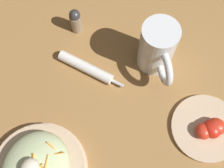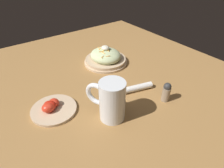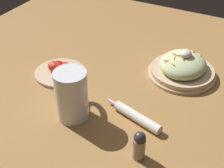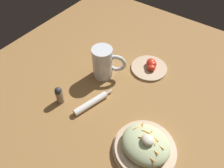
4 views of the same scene
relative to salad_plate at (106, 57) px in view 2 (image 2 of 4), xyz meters
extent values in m
plane|color=#9E703D|center=(-0.18, 0.18, -0.03)|extent=(1.43, 1.43, 0.00)
cylinder|color=#D1B28E|center=(0.00, 0.00, -0.03)|extent=(0.23, 0.23, 0.01)
cylinder|color=#D1B28E|center=(0.00, 0.00, -0.01)|extent=(0.22, 0.22, 0.02)
ellipsoid|color=beige|center=(0.00, 0.00, 0.01)|extent=(0.17, 0.15, 0.07)
cylinder|color=orange|center=(-0.05, 0.02, 0.04)|extent=(0.01, 0.02, 0.01)
cylinder|color=orange|center=(0.05, 0.01, 0.04)|extent=(0.02, 0.01, 0.00)
cylinder|color=orange|center=(0.01, -0.01, 0.05)|extent=(0.02, 0.02, 0.01)
cylinder|color=orange|center=(0.00, 0.03, 0.04)|extent=(0.01, 0.03, 0.00)
cylinder|color=orange|center=(0.04, -0.02, 0.04)|extent=(0.02, 0.01, 0.01)
cylinder|color=orange|center=(0.01, -0.01, 0.05)|extent=(0.02, 0.01, 0.00)
cylinder|color=orange|center=(0.05, -0.04, 0.03)|extent=(0.03, 0.00, 0.00)
cylinder|color=orange|center=(-0.02, 0.00, 0.05)|extent=(0.02, 0.01, 0.01)
cylinder|color=orange|center=(0.02, 0.02, 0.04)|extent=(0.02, 0.01, 0.00)
cylinder|color=orange|center=(0.00, 0.01, 0.05)|extent=(0.02, 0.02, 0.01)
cylinder|color=orange|center=(-0.02, 0.03, 0.04)|extent=(0.03, 0.01, 0.01)
cylinder|color=orange|center=(0.03, 0.01, 0.04)|extent=(0.01, 0.02, 0.01)
cylinder|color=orange|center=(-0.04, 0.04, 0.04)|extent=(0.01, 0.03, 0.00)
ellipsoid|color=#EFEACC|center=(0.00, 0.00, 0.05)|extent=(0.05, 0.04, 0.02)
cylinder|color=white|center=(-0.35, 0.21, 0.04)|extent=(0.09, 0.09, 0.15)
cylinder|color=orange|center=(-0.35, 0.21, 0.01)|extent=(0.08, 0.08, 0.08)
cylinder|color=white|center=(-0.35, 0.21, 0.05)|extent=(0.08, 0.08, 0.01)
torus|color=white|center=(-0.29, 0.24, 0.05)|extent=(0.09, 0.06, 0.09)
cylinder|color=white|center=(-0.28, 0.04, -0.02)|extent=(0.07, 0.16, 0.03)
cylinder|color=silver|center=(-0.26, 0.13, -0.02)|extent=(0.02, 0.04, 0.01)
cylinder|color=#D1B28E|center=(-0.19, 0.37, -0.03)|extent=(0.17, 0.17, 0.01)
ellipsoid|color=red|center=(-0.18, 0.38, 0.00)|extent=(0.06, 0.06, 0.03)
ellipsoid|color=red|center=(-0.18, 0.38, -0.01)|extent=(0.04, 0.04, 0.03)
ellipsoid|color=red|center=(-0.17, 0.36, -0.01)|extent=(0.05, 0.05, 0.03)
ellipsoid|color=red|center=(-0.19, 0.39, 0.00)|extent=(0.04, 0.05, 0.03)
cylinder|color=gray|center=(-0.40, -0.02, 0.00)|extent=(0.03, 0.03, 0.06)
sphere|color=#333333|center=(-0.40, -0.02, 0.04)|extent=(0.03, 0.03, 0.03)
camera|label=1|loc=(0.03, 0.18, 0.70)|focal=47.38mm
camera|label=2|loc=(-0.75, 0.51, 0.47)|focal=30.49mm
camera|label=3|loc=(-0.90, -0.21, 0.59)|focal=50.88mm
camera|label=4|loc=(0.10, -0.34, 0.71)|focal=34.62mm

